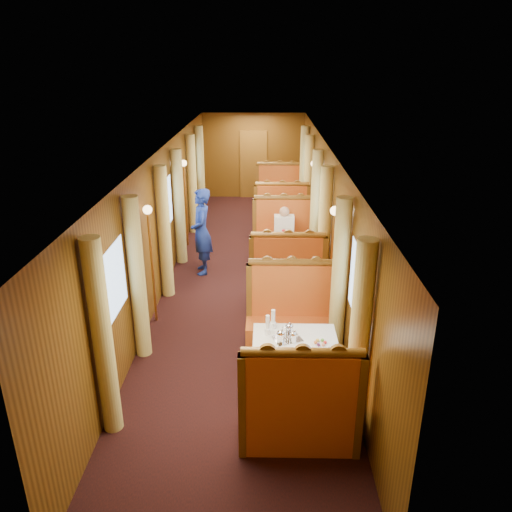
{
  "coord_description": "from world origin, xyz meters",
  "views": [
    {
      "loc": [
        0.37,
        -8.9,
        4.02
      ],
      "look_at": [
        0.22,
        -1.51,
        1.05
      ],
      "focal_mm": 35.0,
      "sensor_mm": 36.0,
      "label": 1
    }
  ],
  "objects_px": {
    "table_mid": "(285,259)",
    "steward": "(202,232)",
    "banquette_near_fwd": "(299,413)",
    "banquette_mid_fwd": "(287,279)",
    "teapot_back": "(289,331)",
    "rose_vase_far": "(281,188)",
    "banquette_mid_aft": "(283,239)",
    "table_near": "(294,363)",
    "banquette_far_fwd": "(281,218)",
    "table_far": "(280,208)",
    "banquette_far_aft": "(279,196)",
    "banquette_near_aft": "(291,321)",
    "teapot_left": "(281,338)",
    "tea_tray": "(287,339)",
    "teapot_right": "(293,338)",
    "fruit_plate": "(320,344)",
    "passenger": "(284,229)",
    "rose_vase_mid": "(284,233)"
  },
  "relations": [
    {
      "from": "tea_tray",
      "to": "fruit_plate",
      "type": "distance_m",
      "value": 0.42
    },
    {
      "from": "banquette_far_aft",
      "to": "fruit_plate",
      "type": "height_order",
      "value": "banquette_far_aft"
    },
    {
      "from": "rose_vase_mid",
      "to": "banquette_mid_fwd",
      "type": "bearing_deg",
      "value": -87.94
    },
    {
      "from": "banquette_mid_aft",
      "to": "rose_vase_far",
      "type": "height_order",
      "value": "banquette_mid_aft"
    },
    {
      "from": "teapot_back",
      "to": "rose_vase_far",
      "type": "height_order",
      "value": "rose_vase_far"
    },
    {
      "from": "table_mid",
      "to": "steward",
      "type": "height_order",
      "value": "steward"
    },
    {
      "from": "banquette_far_fwd",
      "to": "banquette_near_fwd",
      "type": "bearing_deg",
      "value": -90.0
    },
    {
      "from": "banquette_mid_aft",
      "to": "steward",
      "type": "xyz_separation_m",
      "value": [
        -1.62,
        -0.78,
        0.43
      ]
    },
    {
      "from": "banquette_near_aft",
      "to": "tea_tray",
      "type": "relative_size",
      "value": 3.94
    },
    {
      "from": "fruit_plate",
      "to": "passenger",
      "type": "distance_m",
      "value": 4.39
    },
    {
      "from": "banquette_mid_fwd",
      "to": "teapot_back",
      "type": "relative_size",
      "value": 7.93
    },
    {
      "from": "table_mid",
      "to": "teapot_back",
      "type": "relative_size",
      "value": 6.21
    },
    {
      "from": "banquette_far_fwd",
      "to": "tea_tray",
      "type": "bearing_deg",
      "value": -90.95
    },
    {
      "from": "table_near",
      "to": "banquette_mid_fwd",
      "type": "height_order",
      "value": "banquette_mid_fwd"
    },
    {
      "from": "table_mid",
      "to": "passenger",
      "type": "bearing_deg",
      "value": 90.0
    },
    {
      "from": "banquette_near_aft",
      "to": "teapot_left",
      "type": "relative_size",
      "value": 7.99
    },
    {
      "from": "banquette_near_aft",
      "to": "banquette_far_aft",
      "type": "distance_m",
      "value": 7.0
    },
    {
      "from": "table_mid",
      "to": "banquette_mid_aft",
      "type": "distance_m",
      "value": 1.02
    },
    {
      "from": "banquette_far_fwd",
      "to": "tea_tray",
      "type": "xyz_separation_m",
      "value": [
        -0.1,
        -6.02,
        0.33
      ]
    },
    {
      "from": "banquette_near_fwd",
      "to": "banquette_mid_fwd",
      "type": "xyz_separation_m",
      "value": [
        0.0,
        3.5,
        0.0
      ]
    },
    {
      "from": "table_mid",
      "to": "passenger",
      "type": "height_order",
      "value": "passenger"
    },
    {
      "from": "banquette_near_aft",
      "to": "banquette_far_fwd",
      "type": "distance_m",
      "value": 4.97
    },
    {
      "from": "banquette_near_aft",
      "to": "table_mid",
      "type": "relative_size",
      "value": 1.28
    },
    {
      "from": "table_mid",
      "to": "table_far",
      "type": "xyz_separation_m",
      "value": [
        0.0,
        3.5,
        0.0
      ]
    },
    {
      "from": "banquette_mid_aft",
      "to": "rose_vase_mid",
      "type": "relative_size",
      "value": 3.72
    },
    {
      "from": "table_far",
      "to": "banquette_far_aft",
      "type": "relative_size",
      "value": 0.78
    },
    {
      "from": "banquette_near_fwd",
      "to": "banquette_mid_aft",
      "type": "bearing_deg",
      "value": 90.0
    },
    {
      "from": "table_mid",
      "to": "rose_vase_far",
      "type": "distance_m",
      "value": 3.51
    },
    {
      "from": "table_far",
      "to": "banquette_mid_fwd",
      "type": "bearing_deg",
      "value": -90.0
    },
    {
      "from": "banquette_far_aft",
      "to": "rose_vase_far",
      "type": "height_order",
      "value": "banquette_far_aft"
    },
    {
      "from": "rose_vase_mid",
      "to": "banquette_far_aft",
      "type": "bearing_deg",
      "value": 89.56
    },
    {
      "from": "teapot_right",
      "to": "rose_vase_mid",
      "type": "relative_size",
      "value": 0.41
    },
    {
      "from": "fruit_plate",
      "to": "passenger",
      "type": "bearing_deg",
      "value": 93.91
    },
    {
      "from": "banquette_near_fwd",
      "to": "steward",
      "type": "height_order",
      "value": "steward"
    },
    {
      "from": "table_near",
      "to": "passenger",
      "type": "height_order",
      "value": "passenger"
    },
    {
      "from": "banquette_mid_fwd",
      "to": "teapot_back",
      "type": "bearing_deg",
      "value": -91.74
    },
    {
      "from": "banquette_mid_fwd",
      "to": "tea_tray",
      "type": "xyz_separation_m",
      "value": [
        -0.1,
        -2.52,
        0.33
      ]
    },
    {
      "from": "banquette_far_fwd",
      "to": "passenger",
      "type": "relative_size",
      "value": 1.76
    },
    {
      "from": "banquette_mid_fwd",
      "to": "teapot_right",
      "type": "bearing_deg",
      "value": -90.74
    },
    {
      "from": "table_far",
      "to": "banquette_far_fwd",
      "type": "xyz_separation_m",
      "value": [
        0.0,
        -1.01,
        0.05
      ]
    },
    {
      "from": "banquette_far_fwd",
      "to": "banquette_far_aft",
      "type": "relative_size",
      "value": 1.0
    },
    {
      "from": "table_mid",
      "to": "banquette_mid_aft",
      "type": "xyz_separation_m",
      "value": [
        0.0,
        1.01,
        0.05
      ]
    },
    {
      "from": "table_mid",
      "to": "teapot_left",
      "type": "relative_size",
      "value": 6.26
    },
    {
      "from": "banquette_far_fwd",
      "to": "rose_vase_far",
      "type": "distance_m",
      "value": 1.1
    },
    {
      "from": "steward",
      "to": "teapot_right",
      "type": "bearing_deg",
      "value": 12.11
    },
    {
      "from": "banquette_far_fwd",
      "to": "teapot_back",
      "type": "height_order",
      "value": "banquette_far_fwd"
    },
    {
      "from": "banquette_mid_fwd",
      "to": "teapot_back",
      "type": "xyz_separation_m",
      "value": [
        -0.07,
        -2.44,
        0.4
      ]
    },
    {
      "from": "passenger",
      "to": "steward",
      "type": "bearing_deg",
      "value": -163.31
    },
    {
      "from": "table_mid",
      "to": "tea_tray",
      "type": "relative_size",
      "value": 3.09
    },
    {
      "from": "banquette_near_fwd",
      "to": "table_near",
      "type": "bearing_deg",
      "value": 90.0
    }
  ]
}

